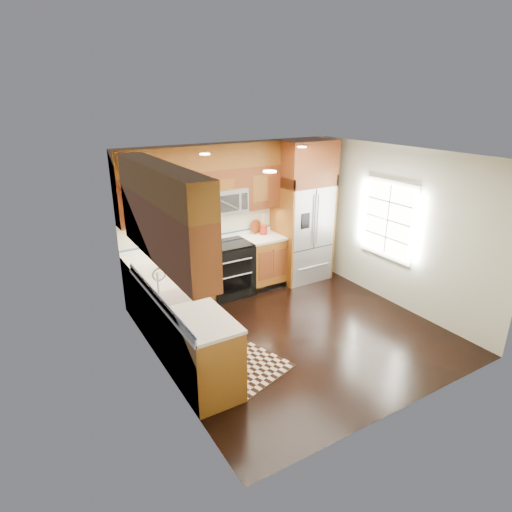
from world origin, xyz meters
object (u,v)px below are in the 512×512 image
range (228,269)px  knife_block (202,241)px  refrigerator (303,212)px  rug (227,357)px  utensil_crock (264,227)px

range → knife_block: bearing=169.3°
knife_block → refrigerator: bearing=-3.5°
rug → range: bearing=44.1°
refrigerator → utensil_crock: (-0.74, 0.18, -0.23)m
refrigerator → knife_block: refrigerator is taller
range → knife_block: (-0.44, 0.08, 0.58)m
knife_block → utensil_crock: size_ratio=0.68×
range → refrigerator: refrigerator is taller
rug → knife_block: bearing=57.0°
utensil_crock → range: bearing=-170.3°
rug → utensil_crock: (1.76, 1.89, 1.06)m
refrigerator → knife_block: 2.01m
rug → utensil_crock: size_ratio=4.26×
knife_block → range: bearing=-10.7°
range → rug: 2.05m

